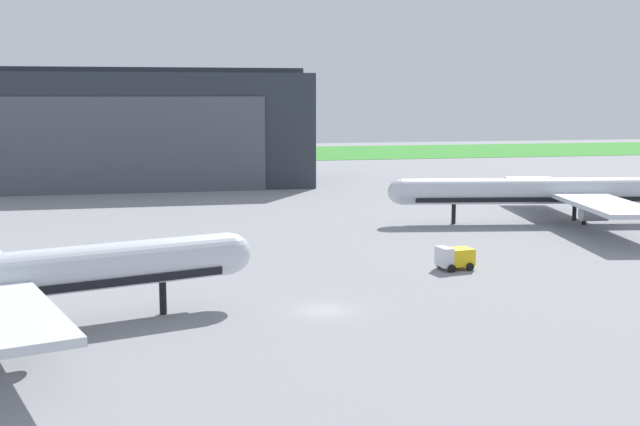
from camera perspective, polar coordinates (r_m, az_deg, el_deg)
The scene contains 5 objects.
ground_plane at distance 65.73m, azimuth 0.32°, elevation -6.76°, with size 440.00×440.00×0.00m, color gray.
grass_field_strip at distance 236.26m, azimuth -8.77°, elevation 4.03°, with size 440.00×56.00×0.08m, color #35862E.
maintenance_hangar at distance 161.10m, azimuth -15.14°, elevation 5.66°, with size 77.51×31.65×22.01m.
airliner_far_left at distance 114.10m, azimuth 16.90°, elevation 1.42°, with size 47.15×42.35×11.92m.
pushback_tractor at distance 81.49m, azimuth 9.33°, elevation -3.05°, with size 3.72×2.98×2.28m.
Camera 1 is at (-13.66, -62.00, 17.02)m, focal length 46.09 mm.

